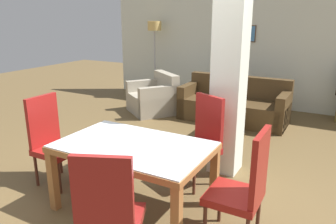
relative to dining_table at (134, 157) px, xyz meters
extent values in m
plane|color=brown|center=(0.00, 0.00, -0.58)|extent=(18.00, 18.00, 0.00)
cube|color=silver|center=(0.00, 4.75, 0.77)|extent=(7.20, 0.06, 2.70)
cube|color=brown|center=(-0.24, 4.71, 1.02)|extent=(0.44, 0.02, 0.36)
cube|color=#4C8CCC|center=(-0.24, 4.70, 1.02)|extent=(0.40, 0.01, 0.32)
cube|color=silver|center=(0.54, 1.33, 0.77)|extent=(0.37, 0.37, 2.70)
cube|color=#A46937|center=(0.00, -0.46, 0.10)|extent=(1.55, 0.06, 0.06)
cube|color=#A46937|center=(0.00, 0.46, 0.10)|extent=(1.55, 0.06, 0.06)
cube|color=#A46937|center=(-0.74, 0.00, 0.10)|extent=(0.06, 0.86, 0.06)
cube|color=#A46937|center=(0.74, 0.00, 0.10)|extent=(0.06, 0.86, 0.06)
cube|color=silver|center=(0.00, 0.00, 0.14)|extent=(1.53, 0.96, 0.01)
cube|color=#A46937|center=(-0.72, -0.44, -0.25)|extent=(0.08, 0.08, 0.65)
cube|color=#A46937|center=(0.72, -0.44, -0.25)|extent=(0.08, 0.08, 0.65)
cube|color=#A46937|center=(-0.72, 0.44, -0.25)|extent=(0.08, 0.08, 0.65)
cube|color=#A46937|center=(0.72, 0.44, -0.25)|extent=(0.08, 0.08, 0.65)
cube|color=maroon|center=(0.35, 0.79, -0.15)|extent=(0.61, 0.61, 0.07)
cube|color=maroon|center=(0.43, 0.98, 0.19)|extent=(0.42, 0.22, 0.61)
cylinder|color=#4F281C|center=(0.45, 0.54, -0.38)|extent=(0.04, 0.04, 0.40)
cylinder|color=#4F281C|center=(0.10, 0.69, -0.38)|extent=(0.04, 0.04, 0.40)
cylinder|color=#4F281C|center=(0.60, 0.89, -0.38)|extent=(0.04, 0.04, 0.40)
cylinder|color=#4F281C|center=(0.25, 1.04, -0.38)|extent=(0.04, 0.04, 0.40)
cube|color=maroon|center=(-1.10, 0.00, -0.15)|extent=(0.46, 0.46, 0.07)
cube|color=maroon|center=(-1.31, 0.00, 0.19)|extent=(0.05, 0.44, 0.61)
cylinder|color=#4F281C|center=(-0.91, 0.19, -0.38)|extent=(0.04, 0.04, 0.40)
cylinder|color=#4F281C|center=(-0.91, -0.19, -0.38)|extent=(0.04, 0.04, 0.40)
cylinder|color=#4F281C|center=(-1.29, 0.19, -0.38)|extent=(0.04, 0.04, 0.40)
cylinder|color=#4F281C|center=(-1.29, -0.19, -0.38)|extent=(0.04, 0.04, 0.40)
cube|color=maroon|center=(0.35, -0.81, -0.15)|extent=(0.60, 0.60, 0.07)
cube|color=maroon|center=(0.43, -1.00, 0.19)|extent=(0.42, 0.22, 0.61)
cube|color=maroon|center=(1.07, 0.00, -0.15)|extent=(0.46, 0.46, 0.07)
cube|color=maroon|center=(1.28, 0.00, 0.19)|extent=(0.05, 0.44, 0.61)
cylinder|color=#4F281C|center=(0.88, -0.19, -0.38)|extent=(0.04, 0.04, 0.40)
cylinder|color=#4F281C|center=(0.88, 0.19, -0.38)|extent=(0.04, 0.04, 0.40)
cylinder|color=#4F281C|center=(1.26, 0.19, -0.38)|extent=(0.04, 0.04, 0.40)
cube|color=#49351C|center=(-0.03, 3.40, -0.37)|extent=(2.02, 0.86, 0.42)
cube|color=#49351C|center=(-0.03, 3.74, 0.05)|extent=(2.02, 0.18, 0.42)
cube|color=#49351C|center=(0.90, 3.40, -0.26)|extent=(0.16, 0.86, 0.65)
cube|color=#49351C|center=(-0.96, 3.40, -0.26)|extent=(0.16, 0.86, 0.65)
cube|color=#A99F8B|center=(-1.72, 3.15, -0.38)|extent=(1.24, 1.23, 0.40)
cube|color=#A99F8B|center=(-1.52, 3.42, 0.03)|extent=(0.84, 0.69, 0.42)
cube|color=#A99F8B|center=(-1.41, 2.92, -0.26)|extent=(0.62, 0.77, 0.63)
cube|color=#A99F8B|center=(-2.03, 3.38, -0.26)|extent=(0.62, 0.77, 0.63)
cube|color=brown|center=(0.09, 2.52, -0.21)|extent=(0.57, 0.48, 0.04)
cube|color=brown|center=(0.09, 2.52, -0.41)|extent=(0.49, 0.40, 0.35)
cylinder|color=#194C23|center=(-0.01, 2.40, -0.11)|extent=(0.08, 0.08, 0.17)
cylinder|color=#194C23|center=(-0.01, 2.40, 0.00)|extent=(0.03, 0.03, 0.06)
cylinder|color=#B7B7BC|center=(-0.01, 2.40, 0.04)|extent=(0.04, 0.04, 0.01)
cylinder|color=#B7B7BC|center=(-2.40, 4.42, -0.57)|extent=(0.30, 0.30, 0.02)
cylinder|color=#B7B7BC|center=(-2.40, 4.42, 0.25)|extent=(0.04, 0.04, 1.61)
cylinder|color=#E5BC66|center=(-2.40, 4.42, 1.16)|extent=(0.33, 0.33, 0.22)
camera|label=1|loc=(1.80, -2.55, 1.40)|focal=35.00mm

